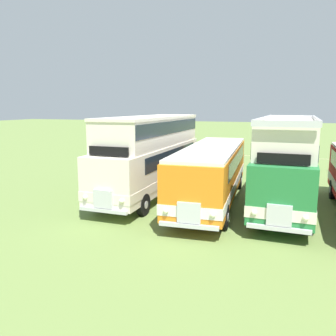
# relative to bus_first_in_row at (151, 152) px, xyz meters

# --- Properties ---
(ground_plane) EXTENTS (200.00, 200.00, 0.00)m
(ground_plane) POSITION_rel_bus_first_in_row_xyz_m (7.28, -0.48, -2.47)
(ground_plane) COLOR olive
(bus_first_in_row) EXTENTS (2.74, 10.69, 4.49)m
(bus_first_in_row) POSITION_rel_bus_first_in_row_xyz_m (0.00, 0.00, 0.00)
(bus_first_in_row) COLOR silver
(bus_first_in_row) RESTS_ON ground
(bus_second_in_row) EXTENTS (3.11, 11.16, 2.99)m
(bus_second_in_row) POSITION_rel_bus_first_in_row_xyz_m (3.64, -0.55, -0.72)
(bus_second_in_row) COLOR orange
(bus_second_in_row) RESTS_ON ground
(bus_third_in_row) EXTENTS (2.84, 9.77, 4.52)m
(bus_third_in_row) POSITION_rel_bus_first_in_row_xyz_m (7.29, -0.37, -0.12)
(bus_third_in_row) COLOR #237538
(bus_third_in_row) RESTS_ON ground
(rope_fence_line) EXTENTS (20.65, 0.08, 1.05)m
(rope_fence_line) POSITION_rel_bus_first_in_row_xyz_m (7.28, 11.44, -1.78)
(rope_fence_line) COLOR #8C704C
(rope_fence_line) RESTS_ON ground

